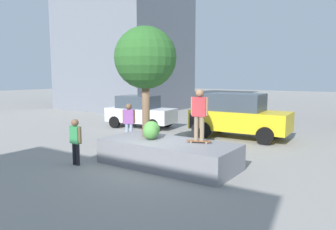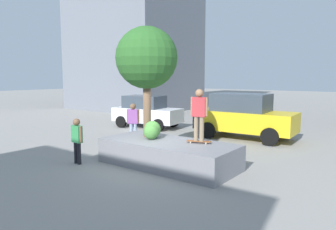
{
  "view_description": "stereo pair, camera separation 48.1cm",
  "coord_description": "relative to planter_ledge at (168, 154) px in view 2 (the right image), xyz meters",
  "views": [
    {
      "loc": [
        6.51,
        -8.61,
        3.06
      ],
      "look_at": [
        0.51,
        0.16,
        1.76
      ],
      "focal_mm": 34.18,
      "sensor_mm": 36.0,
      "label": 1
    },
    {
      "loc": [
        6.9,
        -8.32,
        3.06
      ],
      "look_at": [
        0.51,
        0.16,
        1.76
      ],
      "focal_mm": 34.18,
      "sensor_mm": 36.0,
      "label": 2
    }
  ],
  "objects": [
    {
      "name": "skateboard",
      "position": [
        0.98,
        0.38,
        0.48
      ],
      "size": [
        0.82,
        0.47,
        0.07
      ],
      "color": "brown",
      "rests_on": "planter_ledge"
    },
    {
      "name": "planter_ledge",
      "position": [
        0.0,
        0.0,
        0.0
      ],
      "size": [
        4.71,
        2.07,
        0.86
      ],
      "primitive_type": "cube",
      "color": "gray",
      "rests_on": "ground"
    },
    {
      "name": "passerby_with_bag",
      "position": [
        -2.7,
        -1.68,
        0.5
      ],
      "size": [
        0.54,
        0.25,
        1.6
      ],
      "color": "black",
      "rests_on": "ground"
    },
    {
      "name": "pedestrian_crossing",
      "position": [
        -0.66,
        3.03,
        0.58
      ],
      "size": [
        0.59,
        0.27,
        1.74
      ],
      "color": "black",
      "rests_on": "ground"
    },
    {
      "name": "hedge_clump",
      "position": [
        -0.86,
        0.21,
        0.73
      ],
      "size": [
        0.6,
        0.6,
        0.6
      ],
      "primitive_type": "sphere",
      "color": "#4C8C3D",
      "rests_on": "planter_ledge"
    },
    {
      "name": "police_car",
      "position": [
        -6.03,
        5.87,
        0.53
      ],
      "size": [
        4.25,
        2.3,
        1.89
      ],
      "color": "white",
      "rests_on": "ground"
    },
    {
      "name": "ground_plane",
      "position": [
        -0.51,
        -0.16,
        -0.43
      ],
      "size": [
        120.0,
        120.0,
        0.0
      ],
      "primitive_type": "plane",
      "color": "gray"
    },
    {
      "name": "bystander_watching",
      "position": [
        -3.81,
        2.35,
        0.6
      ],
      "size": [
        0.55,
        0.4,
        1.79
      ],
      "color": "#8C9EB7",
      "rests_on": "ground"
    },
    {
      "name": "skateboarder",
      "position": [
        0.98,
        0.38,
        1.49
      ],
      "size": [
        0.57,
        0.29,
        1.71
      ],
      "color": "#847056",
      "rests_on": "skateboard"
    },
    {
      "name": "boxwood_shrub",
      "position": [
        -0.69,
        -0.07,
        0.69
      ],
      "size": [
        0.53,
        0.53,
        0.53
      ],
      "primitive_type": "sphere",
      "color": "#4C8C3D",
      "rests_on": "planter_ledge"
    },
    {
      "name": "taxi_cab",
      "position": [
        0.03,
        6.15,
        0.69
      ],
      "size": [
        4.82,
        2.4,
        2.2
      ],
      "color": "gold",
      "rests_on": "ground"
    },
    {
      "name": "plaza_tree",
      "position": [
        -1.15,
        0.26,
        3.24
      ],
      "size": [
        2.22,
        2.22,
        3.95
      ],
      "color": "brown",
      "rests_on": "planter_ledge"
    }
  ]
}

